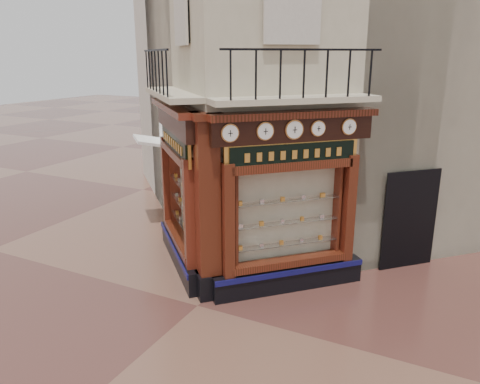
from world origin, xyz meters
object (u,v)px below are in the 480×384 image
Objects in this scene: clock_c at (294,130)px; clock_d at (318,128)px; clock_b at (265,131)px; corner_pilaster at (208,211)px; awning at (154,224)px; signboard_right at (293,154)px; clock_a at (230,133)px; clock_e at (349,127)px; signboard_left at (175,142)px.

clock_c reaches higher than clock_d.
clock_c reaches higher than clock_b.
clock_d is (1.88, 1.28, 1.67)m from corner_pilaster.
signboard_right is at bearing -156.70° from awning.
awning is at bearing 106.50° from clock_b.
signboard_right is (-0.42, -0.26, -0.52)m from clock_d.
clock_b is 1.15m from clock_d.
corner_pilaster is at bearing 169.75° from signboard_right.
clock_b is 6.64m from awning.
clock_a is at bearing -49.94° from corner_pilaster.
corner_pilaster is at bearing 169.17° from clock_d.
signboard_right is at bearing 174.72° from clock_e.
clock_a is 2.34m from signboard_left.
corner_pilaster is 12.10× the size of clock_d.
clock_e is at bearing -5.28° from signboard_right.
corner_pilaster reaches higher than awning.
clock_b is 1.87m from clock_e.
clock_e is at bearing -123.71° from signboard_left.
awning is (-4.89, 2.65, -3.62)m from clock_b.
corner_pilaster is 1.86× the size of signboard_right.
clock_b is (0.51, 0.51, 0.00)m from clock_a.
signboard_left is at bearing 122.67° from clock_b.
corner_pilaster is at bearing -174.18° from awning.
clock_a is 0.72m from clock_b.
awning is 6.48m from signboard_right.
awning is 4.43m from signboard_left.
clock_d is at bearing 0.00° from clock_a.
awning is at bearing 122.87° from clock_e.
clock_d is (0.37, 0.37, -0.00)m from clock_c.
corner_pilaster reaches higher than clock_c.
clock_e is (2.39, 1.78, 1.67)m from corner_pilaster.
clock_a is at bearing -175.46° from signboard_right.
clock_e is at bearing 0.00° from clock_c.
corner_pilaster is 10.02× the size of clock_c.
clock_d is (1.32, 1.32, 0.00)m from clock_a.
clock_a reaches higher than signboard_right.
signboard_right is at bearing 167.07° from clock_d.
clock_a is at bearing -170.85° from awning.
signboard_right is at bearing -135.00° from signboard_left.
clock_d is at bearing 0.00° from clock_c.
corner_pilaster is at bearing 158.42° from clock_b.
clock_a is 0.26× the size of awning.
clock_b reaches higher than clock_a.
signboard_right reaches higher than awning.
corner_pilaster is 5.30m from awning.
clock_a is 0.16× the size of signboard_left.
clock_a is at bearing -180.00° from clock_d.
clock_c reaches higher than signboard_left.
clock_d is (0.81, 0.81, -0.00)m from clock_b.
clock_e is at bearing -147.13° from awning.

